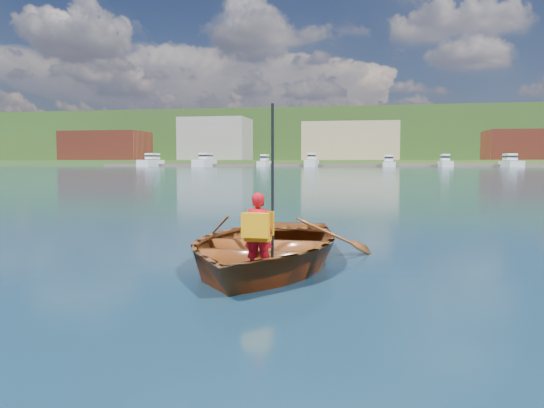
{
  "coord_description": "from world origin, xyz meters",
  "views": [
    {
      "loc": [
        1.31,
        -7.84,
        1.47
      ],
      "look_at": [
        -0.03,
        -0.61,
        0.88
      ],
      "focal_mm": 35.0,
      "sensor_mm": 36.0,
      "label": 1
    }
  ],
  "objects": [
    {
      "name": "ground",
      "position": [
        0.0,
        0.0,
        0.0
      ],
      "size": [
        600.0,
        600.0,
        0.0
      ],
      "color": "#0D2844",
      "rests_on": "ground"
    },
    {
      "name": "rowboat",
      "position": [
        -0.16,
        -0.61,
        0.28
      ],
      "size": [
        3.11,
        4.26,
        0.86
      ],
      "color": "brown",
      "rests_on": "ground"
    },
    {
      "name": "child_paddler",
      "position": [
        -0.03,
        -1.51,
        0.62
      ],
      "size": [
        0.37,
        0.34,
        2.08
      ],
      "color": "#AE0B15",
      "rests_on": "ground"
    },
    {
      "name": "shoreline",
      "position": [
        0.0,
        236.61,
        10.32
      ],
      "size": [
        400.0,
        140.0,
        22.0
      ],
      "color": "#3E5B23",
      "rests_on": "ground"
    },
    {
      "name": "dock",
      "position": [
        0.09,
        148.0,
        0.4
      ],
      "size": [
        160.05,
        7.76,
        0.8
      ],
      "color": "brown",
      "rests_on": "ground"
    },
    {
      "name": "waterfront_buildings",
      "position": [
        -7.74,
        165.0,
        7.74
      ],
      "size": [
        202.0,
        16.0,
        14.0
      ],
      "color": "brown",
      "rests_on": "ground"
    },
    {
      "name": "marina_yachts",
      "position": [
        -0.66,
        143.32,
        1.36
      ],
      "size": [
        144.11,
        13.19,
        4.32
      ],
      "color": "silver",
      "rests_on": "ground"
    },
    {
      "name": "hillside_trees",
      "position": [
        3.57,
        228.69,
        16.39
      ],
      "size": [
        303.5,
        70.48,
        24.24
      ],
      "color": "#382314",
      "rests_on": "ground"
    }
  ]
}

